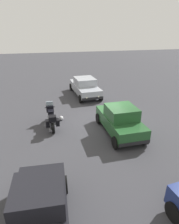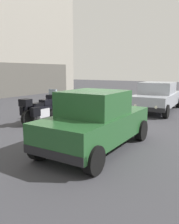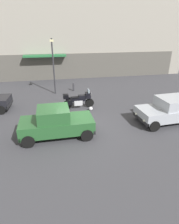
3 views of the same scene
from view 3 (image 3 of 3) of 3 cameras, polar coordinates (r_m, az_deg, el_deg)
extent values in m
plane|color=#38383D|center=(10.89, -2.94, -5.34)|extent=(80.00, 80.00, 0.00)
cube|color=gray|center=(22.72, -8.64, 24.25)|extent=(29.20, 2.40, 11.02)
cube|color=#514E48|center=(21.86, -7.78, 13.46)|extent=(26.28, 0.12, 2.80)
cube|color=#236638|center=(21.21, -13.37, 16.30)|extent=(4.40, 1.10, 0.20)
cylinder|color=black|center=(13.85, -0.01, 2.81)|extent=(0.64, 0.16, 0.64)
cylinder|color=black|center=(13.61, -6.67, 2.24)|extent=(0.64, 0.16, 0.64)
cylinder|color=#B7B7BC|center=(13.70, -0.09, 4.48)|extent=(0.33, 0.08, 0.68)
cube|color=#B7B7BC|center=(13.67, -3.49, 2.91)|extent=(0.61, 0.42, 0.36)
cube|color=black|center=(13.58, -3.51, 3.85)|extent=(1.11, 0.31, 0.28)
cube|color=black|center=(13.57, -2.28, 4.67)|extent=(0.53, 0.36, 0.24)
cube|color=black|center=(13.51, -4.36, 4.34)|extent=(0.57, 0.32, 0.12)
cube|color=black|center=(13.62, -0.50, 5.12)|extent=(0.37, 0.45, 0.40)
cube|color=#8C9EAD|center=(13.54, -0.34, 6.34)|extent=(0.09, 0.40, 0.28)
sphere|color=#EAEACC|center=(13.66, 0.24, 5.18)|extent=(0.14, 0.14, 0.14)
cylinder|color=black|center=(13.57, -0.83, 5.50)|extent=(0.06, 0.62, 0.04)
cylinder|color=#B7B7BC|center=(13.82, -6.07, 2.53)|extent=(0.55, 0.11, 0.09)
cube|color=black|center=(13.79, -6.37, 3.71)|extent=(0.41, 0.21, 0.36)
cube|color=black|center=(13.27, -6.07, 2.89)|extent=(0.41, 0.21, 0.36)
cube|color=black|center=(13.38, -7.23, 4.71)|extent=(0.37, 0.41, 0.28)
cylinder|color=black|center=(13.91, -4.19, 2.08)|extent=(0.03, 0.13, 0.29)
sphere|color=silver|center=(13.30, 0.38, 1.05)|extent=(0.28, 0.28, 0.28)
cube|color=#9EA3AD|center=(12.67, 24.07, 0.08)|extent=(4.59, 2.02, 0.64)
cube|color=#9EA3AD|center=(12.43, 24.37, 2.67)|extent=(1.99, 1.73, 0.60)
cube|color=#8C9EAD|center=(11.90, 20.95, 2.35)|extent=(0.15, 1.50, 0.51)
cube|color=black|center=(11.57, 15.23, -2.01)|extent=(0.22, 1.76, 0.20)
cylinder|color=black|center=(11.19, 19.02, -4.04)|extent=(0.65, 0.26, 0.64)
cylinder|color=black|center=(12.46, 14.97, -0.57)|extent=(0.65, 0.26, 0.64)
sphere|color=silver|center=(11.13, 16.25, -2.54)|extent=(0.14, 0.14, 0.14)
sphere|color=silver|center=(11.88, 13.98, -0.53)|extent=(0.14, 0.14, 0.14)
cube|color=black|center=(14.50, -23.10, 2.22)|extent=(0.22, 1.56, 0.20)
cylinder|color=black|center=(14.00, -25.32, 0.61)|extent=(0.65, 0.26, 0.64)
cylinder|color=black|center=(15.31, -23.81, 2.80)|extent=(0.65, 0.26, 0.64)
cube|color=#235128|center=(10.11, -9.80, -3.90)|extent=(3.82, 1.69, 0.68)
cube|color=#235128|center=(9.82, -10.94, -0.57)|extent=(1.62, 1.53, 0.64)
cube|color=#8C9EAD|center=(9.85, -6.59, -0.21)|extent=(0.08, 1.39, 0.54)
cube|color=#8C9EAD|center=(9.85, -15.29, -0.93)|extent=(0.08, 1.39, 0.51)
cube|color=black|center=(10.41, 0.52, -4.15)|extent=(0.14, 1.64, 0.20)
cube|color=black|center=(10.37, -20.00, -5.88)|extent=(0.14, 1.64, 0.20)
cylinder|color=black|center=(11.07, -2.37, -2.93)|extent=(0.64, 0.23, 0.64)
cylinder|color=black|center=(9.73, -0.82, -7.02)|extent=(0.64, 0.23, 0.64)
cylinder|color=black|center=(11.04, -17.42, -4.20)|extent=(0.64, 0.23, 0.64)
cylinder|color=black|center=(9.69, -18.10, -8.49)|extent=(0.64, 0.23, 0.64)
sphere|color=silver|center=(10.76, 0.27, -2.45)|extent=(0.14, 0.14, 0.14)
sphere|color=silver|center=(9.98, 1.35, -4.71)|extent=(0.14, 0.14, 0.14)
cylinder|color=#2D2D33|center=(16.59, -10.84, 13.14)|extent=(0.12, 0.12, 4.63)
cylinder|color=#2D2D33|center=(15.98, -11.47, 20.73)|extent=(0.08, 0.70, 0.08)
cube|color=beige|center=(15.64, -11.44, 20.48)|extent=(0.28, 0.36, 0.16)
cylinder|color=#333338|center=(17.60, -4.85, 7.52)|extent=(0.16, 0.16, 0.71)
sphere|color=#333338|center=(17.51, -4.89, 8.63)|extent=(0.16, 0.16, 0.16)
camera|label=1|loc=(15.81, -48.87, 16.99)|focal=31.11mm
camera|label=2|loc=(8.48, -49.06, -6.81)|focal=37.08mm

